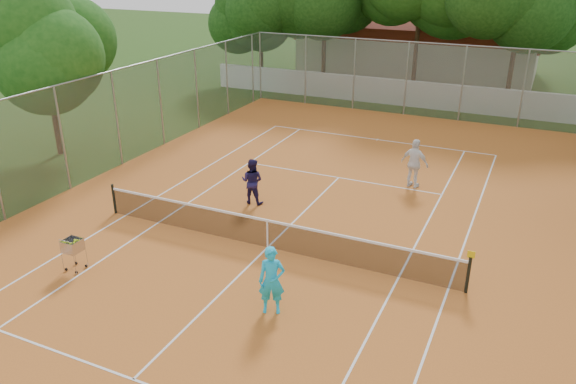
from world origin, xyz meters
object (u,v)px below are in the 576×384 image
at_px(player_far_right, 415,163).
at_px(player_far_left, 252,181).
at_px(clubhouse, 419,43).
at_px(player_near, 272,281).
at_px(tennis_net, 267,233).
at_px(ball_hopper, 74,253).

bearing_deg(player_far_right, player_far_left, 53.63).
relative_size(clubhouse, player_far_left, 9.77).
bearing_deg(clubhouse, player_near, -83.57).
relative_size(tennis_net, player_far_left, 7.08).
height_order(player_far_right, ball_hopper, player_far_right).
distance_m(clubhouse, player_near, 32.16).
xyz_separation_m(player_far_left, ball_hopper, (-2.41, -6.24, -0.32)).
bearing_deg(player_far_right, clubhouse, -62.50).
relative_size(tennis_net, ball_hopper, 11.38).
distance_m(tennis_net, player_far_left, 3.45).
height_order(clubhouse, player_far_right, clubhouse).
height_order(player_near, ball_hopper, player_near).
height_order(clubhouse, ball_hopper, clubhouse).
bearing_deg(ball_hopper, player_far_left, 78.33).
distance_m(player_near, player_far_left, 6.76).
bearing_deg(player_far_left, player_far_right, -146.57).
height_order(tennis_net, ball_hopper, ball_hopper).
distance_m(tennis_net, player_far_right, 7.35).
relative_size(player_far_left, player_far_right, 0.88).
bearing_deg(player_far_left, tennis_net, 120.61).
distance_m(tennis_net, ball_hopper, 5.61).
xyz_separation_m(tennis_net, player_far_right, (2.93, 6.72, 0.47)).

